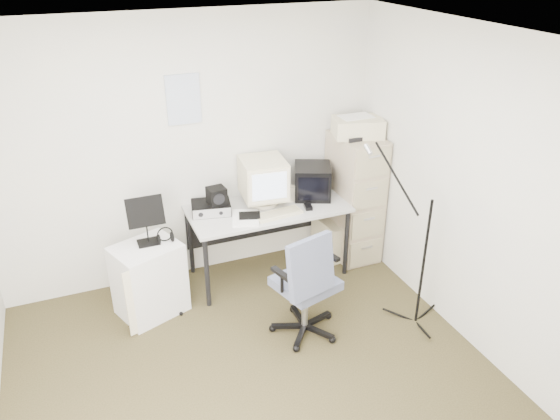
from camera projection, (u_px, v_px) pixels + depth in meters
name	position (u px, v px, depth m)	size (l,w,h in m)	color
floor	(260.00, 389.00, 4.08)	(3.60, 3.60, 0.01)	#2D2A16
ceiling	(252.00, 45.00, 2.95)	(3.60, 3.60, 0.01)	white
wall_back	(190.00, 152.00, 5.00)	(3.60, 0.02, 2.50)	beige
wall_right	(480.00, 199.00, 4.12)	(0.02, 3.60, 2.50)	beige
wall_calendar	(183.00, 99.00, 4.76)	(0.30, 0.02, 0.44)	white
filing_cabinet	(354.00, 197.00, 5.54)	(0.40, 0.60, 1.30)	gray
printer	(358.00, 127.00, 5.22)	(0.46, 0.31, 0.18)	beige
desk	(268.00, 241.00, 5.32)	(1.50, 0.70, 0.73)	#B5B5B0
crt_monitor	(263.00, 182.00, 5.13)	(0.40, 0.42, 0.45)	beige
crt_tv	(313.00, 181.00, 5.32)	(0.34, 0.37, 0.31)	black
desk_speaker	(291.00, 194.00, 5.25)	(0.08, 0.08, 0.15)	beige
keyboard	(278.00, 214.00, 5.01)	(0.45, 0.16, 0.02)	beige
mouse	(308.00, 207.00, 5.13)	(0.07, 0.11, 0.03)	black
radio_receiver	(211.00, 207.00, 5.04)	(0.35, 0.25, 0.10)	black
radio_speaker	(217.00, 196.00, 4.96)	(0.16, 0.15, 0.16)	black
papers	(245.00, 218.00, 4.94)	(0.23, 0.32, 0.02)	white
pc_tower	(329.00, 238.00, 5.71)	(0.19, 0.43, 0.40)	beige
office_chair	(306.00, 281.00, 4.45)	(0.59, 0.59, 1.02)	#505876
side_cart	(149.00, 280.00, 4.77)	(0.54, 0.43, 0.67)	silver
music_stand	(146.00, 220.00, 4.58)	(0.31, 0.16, 0.45)	black
headphones	(165.00, 237.00, 4.67)	(0.15, 0.15, 0.03)	black
mic_stand	(426.00, 245.00, 4.45)	(0.02, 0.02, 1.54)	black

